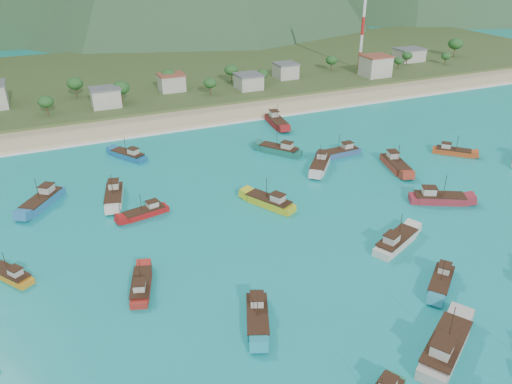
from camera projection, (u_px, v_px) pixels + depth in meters
name	position (u px, v px, depth m)	size (l,w,h in m)	color
ground	(325.00, 240.00, 93.26)	(600.00, 600.00, 0.00)	#0B7782
beach	(195.00, 117.00, 157.68)	(400.00, 18.00, 1.20)	beige
land	(151.00, 75.00, 207.42)	(400.00, 110.00, 2.40)	#385123
surf_line	(205.00, 127.00, 149.93)	(400.00, 2.50, 0.08)	white
village	(215.00, 80.00, 180.82)	(219.34, 25.40, 7.66)	beige
vegetation	(171.00, 83.00, 175.37)	(271.51, 25.34, 8.87)	#235623
radio_tower	(364.00, 17.00, 200.61)	(1.20, 1.20, 41.85)	red
boat_0	(445.00, 348.00, 67.17)	(13.17, 10.09, 7.72)	#ABA19A
boat_2	(270.00, 202.00, 104.89)	(8.15, 11.54, 6.66)	gold
boat_3	(395.00, 165.00, 122.35)	(6.36, 12.27, 6.96)	#9F3120
boat_4	(320.00, 165.00, 122.33)	(10.08, 10.99, 6.82)	beige
boat_7	(438.00, 199.00, 106.29)	(11.88, 8.47, 6.87)	maroon
boat_8	(141.00, 286.00, 79.73)	(5.51, 9.96, 5.64)	maroon
boat_10	(11.00, 276.00, 82.46)	(7.20, 8.71, 5.21)	orange
boat_11	(145.00, 213.00, 101.33)	(9.68, 4.54, 5.50)	#A81415
boat_13	(441.00, 282.00, 80.87)	(9.30, 8.15, 5.67)	teal
boat_14	(114.00, 196.00, 107.46)	(5.82, 11.91, 6.76)	beige
boat_15	(452.00, 152.00, 130.36)	(8.89, 8.91, 5.74)	#BD451A
boat_16	(396.00, 242.00, 91.12)	(11.72, 7.73, 6.70)	beige
boat_21	(257.00, 317.00, 73.18)	(6.69, 10.67, 6.08)	teal
boat_24	(280.00, 150.00, 130.84)	(9.52, 11.36, 6.82)	#1A6557
boat_25	(341.00, 153.00, 129.61)	(10.92, 3.87, 6.34)	#335383
boat_26	(276.00, 122.00, 150.97)	(5.11, 12.74, 7.32)	maroon
boat_28	(43.00, 201.00, 105.34)	(9.82, 11.66, 7.02)	teal
boat_29	(129.00, 156.00, 127.91)	(8.20, 10.47, 6.17)	#175B90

